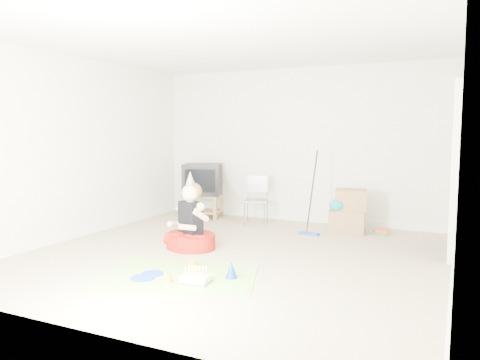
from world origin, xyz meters
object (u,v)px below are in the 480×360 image
at_px(crt_tv, 202,179).
at_px(birthday_cake, 196,279).
at_px(folding_chair, 256,200).
at_px(seated_woman, 191,232).
at_px(cardboard_boxes, 348,212).
at_px(tv_stand, 203,204).

height_order(crt_tv, birthday_cake, crt_tv).
bearing_deg(birthday_cake, folding_chair, 101.89).
distance_m(crt_tv, seated_woman, 2.23).
bearing_deg(crt_tv, cardboard_boxes, -23.07).
height_order(tv_stand, seated_woman, seated_woman).
bearing_deg(crt_tv, tv_stand, -83.62).
relative_size(tv_stand, crt_tv, 1.10).
relative_size(seated_woman, birthday_cake, 3.39).
relative_size(crt_tv, folding_chair, 0.78).
height_order(tv_stand, birthday_cake, tv_stand).
relative_size(tv_stand, folding_chair, 0.86).
xyz_separation_m(tv_stand, cardboard_boxes, (2.61, -0.13, 0.07)).
distance_m(tv_stand, cardboard_boxes, 2.61).
bearing_deg(cardboard_boxes, crt_tv, 177.12).
distance_m(crt_tv, cardboard_boxes, 2.64).
distance_m(tv_stand, birthday_cake, 3.62).
bearing_deg(tv_stand, folding_chair, -7.94).
bearing_deg(folding_chair, cardboard_boxes, 0.82).
xyz_separation_m(folding_chair, cardboard_boxes, (1.51, 0.02, -0.08)).
bearing_deg(crt_tv, birthday_cake, -81.53).
distance_m(folding_chair, cardboard_boxes, 1.51).
distance_m(crt_tv, birthday_cake, 3.67).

